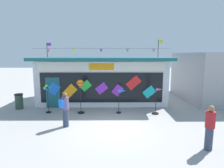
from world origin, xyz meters
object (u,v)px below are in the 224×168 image
object	(u,v)px
person_mid_plaza	(65,109)
trash_bin	(19,101)
wind_spinner_far_left	(47,93)
kite_shop_building	(103,78)
wind_spinner_center_left	(122,95)
wind_spinner_center_right	(157,101)
person_near_camera	(210,128)
wind_spinner_left	(80,87)

from	to	relation	value
person_mid_plaza	trash_bin	size ratio (longest dim) A/B	1.72
wind_spinner_far_left	person_mid_plaza	world-z (taller)	wind_spinner_far_left
person_mid_plaza	trash_bin	bearing A→B (deg)	1.95
kite_shop_building	wind_spinner_center_left	bearing A→B (deg)	-70.29
kite_shop_building	wind_spinner_far_left	bearing A→B (deg)	-133.34
wind_spinner_center_left	person_mid_plaza	world-z (taller)	person_mid_plaza
wind_spinner_center_right	trash_bin	world-z (taller)	wind_spinner_center_right
wind_spinner_center_left	person_near_camera	xyz separation A→B (m)	(2.93, -4.39, -0.22)
wind_spinner_center_left	person_near_camera	bearing A→B (deg)	-56.24
wind_spinner_far_left	trash_bin	bearing A→B (deg)	157.65
wind_spinner_far_left	wind_spinner_center_right	distance (m)	6.47
person_mid_plaza	trash_bin	xyz separation A→B (m)	(-3.67, 3.06, -0.39)
kite_shop_building	trash_bin	bearing A→B (deg)	-155.05
wind_spinner_center_left	wind_spinner_left	bearing A→B (deg)	179.38
wind_spinner_center_left	trash_bin	world-z (taller)	wind_spinner_center_left
wind_spinner_far_left	wind_spinner_center_right	bearing A→B (deg)	-2.26
wind_spinner_far_left	wind_spinner_center_left	distance (m)	4.38
kite_shop_building	person_mid_plaza	xyz separation A→B (m)	(-1.62, -5.52, -0.76)
wind_spinner_left	trash_bin	size ratio (longest dim) A/B	2.06
wind_spinner_left	person_near_camera	distance (m)	6.97
person_near_camera	trash_bin	world-z (taller)	person_near_camera
wind_spinner_left	person_mid_plaza	bearing A→B (deg)	-101.33
person_mid_plaza	trash_bin	distance (m)	4.80
wind_spinner_far_left	wind_spinner_center_left	size ratio (longest dim) A/B	1.19
kite_shop_building	wind_spinner_far_left	distance (m)	4.61
wind_spinner_far_left	wind_spinner_left	world-z (taller)	wind_spinner_left
wind_spinner_far_left	wind_spinner_center_right	size ratio (longest dim) A/B	1.11
trash_bin	wind_spinner_far_left	bearing A→B (deg)	-22.35
wind_spinner_center_right	trash_bin	bearing A→B (deg)	172.49
wind_spinner_left	person_mid_plaza	distance (m)	2.27
kite_shop_building	person_mid_plaza	size ratio (longest dim) A/B	5.48
wind_spinner_left	wind_spinner_center_left	xyz separation A→B (m)	(2.42, -0.03, -0.50)
person_mid_plaza	wind_spinner_center_right	bearing A→B (deg)	-116.91
wind_spinner_far_left	person_mid_plaza	bearing A→B (deg)	-54.83
wind_spinner_center_right	trash_bin	xyz separation A→B (m)	(-8.60, 1.13, -0.30)
wind_spinner_far_left	person_near_camera	distance (m)	8.58
wind_spinner_left	person_near_camera	world-z (taller)	wind_spinner_left
wind_spinner_far_left	wind_spinner_left	distance (m)	2.00
wind_spinner_center_left	wind_spinner_center_right	size ratio (longest dim) A/B	0.94
kite_shop_building	wind_spinner_left	xyz separation A→B (m)	(-1.19, -3.41, -0.07)
wind_spinner_far_left	person_mid_plaza	size ratio (longest dim) A/B	1.03
wind_spinner_far_left	person_near_camera	size ratio (longest dim) A/B	1.03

